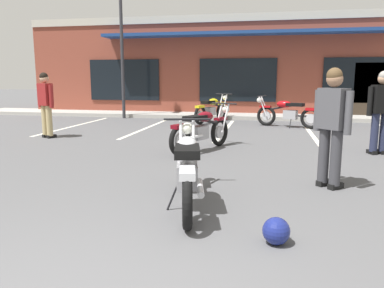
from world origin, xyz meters
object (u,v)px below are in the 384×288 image
Objects in this scene: motorcycle_foreground_classic at (187,168)px; person_in_black_shirt at (332,121)px; motorcycle_black_cruiser at (287,113)px; motorcycle_silver_naked at (212,109)px; helmet_on_pavement at (276,231)px; parking_lot_lamp_post at (120,28)px; person_in_shorts_foreground at (381,108)px; person_by_back_row at (46,101)px; motorcycle_blue_standard at (202,129)px.

motorcycle_foreground_classic is 2.18m from person_in_black_shirt.
motorcycle_black_cruiser and motorcycle_silver_naked have the same top height.
helmet_on_pavement is 0.05× the size of parking_lot_lamp_post.
parking_lot_lamp_post reaches higher than person_in_shorts_foreground.
person_in_black_shirt is 7.26m from person_by_back_row.
motorcycle_black_cruiser is at bearing 78.94° from motorcycle_foreground_classic.
person_by_back_row is (-6.20, -3.42, 0.49)m from motorcycle_black_cruiser.
motorcycle_silver_naked is 1.19× the size of person_by_back_row.
motorcycle_foreground_classic is at bearing -129.63° from person_in_shorts_foreground.
motorcycle_foreground_classic is at bearing -64.02° from parking_lot_lamp_post.
parking_lot_lamp_post is at bearing 125.26° from motorcycle_blue_standard.
person_by_back_row is at bearing 175.48° from person_in_shorts_foreground.
motorcycle_black_cruiser is at bearing -17.47° from motorcycle_silver_naked.
person_in_black_shirt is at bearing -116.71° from person_in_shorts_foreground.
person_in_shorts_foreground is at bearing -68.20° from motorcycle_black_cruiser.
motorcycle_blue_standard is 7.63m from parking_lot_lamp_post.
motorcycle_foreground_classic is at bearing 138.83° from helmet_on_pavement.
motorcycle_silver_naked is 6.38m from person_in_shorts_foreground.
motorcycle_blue_standard is (-1.97, -4.35, 0.00)m from motorcycle_black_cruiser.
parking_lot_lamp_post is at bearing 88.24° from person_by_back_row.
motorcycle_black_cruiser is at bearing 86.79° from helmet_on_pavement.
motorcycle_blue_standard is 3.63m from person_in_shorts_foreground.
parking_lot_lamp_post is at bearing 118.63° from helmet_on_pavement.
person_by_back_row is (-7.81, 0.62, 0.00)m from person_in_shorts_foreground.
motorcycle_blue_standard reaches higher than helmet_on_pavement.
motorcycle_blue_standard is at bearing -114.30° from motorcycle_black_cruiser.
parking_lot_lamp_post reaches higher than person_by_back_row.
person_in_black_shirt is at bearing -46.67° from motorcycle_blue_standard.
person_by_back_row is at bearing 136.51° from motorcycle_foreground_classic.
motorcycle_black_cruiser is 1.00× the size of motorcycle_silver_naked.
parking_lot_lamp_post reaches higher than motorcycle_blue_standard.
helmet_on_pavement is (2.03, -9.55, -0.33)m from motorcycle_silver_naked.
person_in_shorts_foreground reaches higher than motorcycle_foreground_classic.
person_in_black_shirt is (0.27, -6.72, 0.49)m from motorcycle_black_cruiser.
person_in_shorts_foreground is at bearing -35.46° from parking_lot_lamp_post.
person_by_back_row reaches higher than helmet_on_pavement.
motorcycle_blue_standard is at bearing -83.84° from motorcycle_silver_naked.
motorcycle_blue_standard is 7.54× the size of helmet_on_pavement.
motorcycle_foreground_classic is at bearing -82.94° from motorcycle_blue_standard.
person_by_back_row is at bearing -131.06° from motorcycle_silver_naked.
motorcycle_black_cruiser is 0.39× the size of parking_lot_lamp_post.
motorcycle_foreground_classic reaches higher than helmet_on_pavement.
motorcycle_black_cruiser is 1.19× the size of person_by_back_row.
person_by_back_row is (-4.23, 0.93, 0.49)m from motorcycle_blue_standard.
person_in_black_shirt is (2.79, -7.52, 0.49)m from motorcycle_silver_naked.
motorcycle_blue_standard is 4.66m from helmet_on_pavement.
motorcycle_silver_naked is 8.03m from person_in_black_shirt.
helmet_on_pavement is at bearing -114.08° from person_in_shorts_foreground.
motorcycle_silver_naked reaches higher than helmet_on_pavement.
person_in_shorts_foreground is 9.71m from parking_lot_lamp_post.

